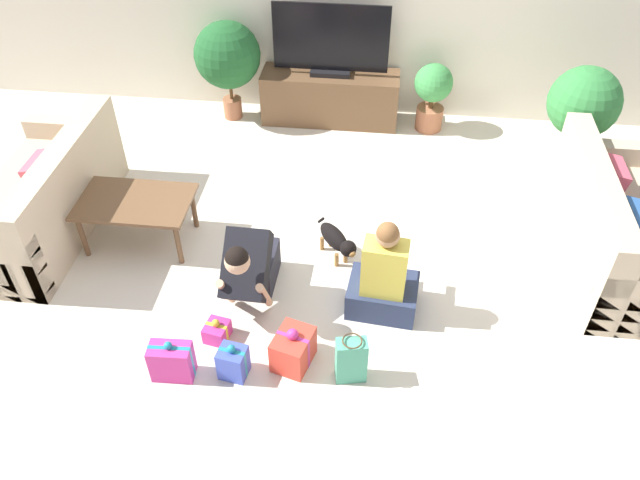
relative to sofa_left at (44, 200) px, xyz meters
The scene contains 17 objects.
ground_plane 2.44m from the sofa_left, ahead, with size 16.00×16.00×0.00m, color beige.
sofa_left is the anchor object (origin of this frame).
sofa_right 4.83m from the sofa_left, ahead, with size 0.86×1.83×0.83m.
coffee_table 0.88m from the sofa_left, ahead, with size 0.93×0.59×0.43m.
tv_console 3.10m from the sofa_left, 43.01° to the left, with size 1.46×0.44×0.55m.
tv 3.16m from the sofa_left, 43.01° to the left, with size 1.19×0.20×0.74m.
potted_plant_corner_right 4.91m from the sofa_left, 16.95° to the left, with size 0.66×0.66×1.08m.
potted_plant_back_left 2.42m from the sofa_left, 60.15° to the left, with size 0.70×0.70×1.08m.
potted_plant_back_right 3.94m from the sofa_left, 31.66° to the left, with size 0.40×0.40×0.74m.
person_kneeling 2.06m from the sofa_left, 18.58° to the right, with size 0.35×0.81×0.78m.
person_sitting 3.02m from the sofa_left, 12.47° to the right, with size 0.55×0.51×0.88m.
dog 2.56m from the sofa_left, ahead, with size 0.37×0.46×0.31m.
gift_box_a 2.66m from the sofa_left, 27.72° to the right, with size 0.31×0.35×0.34m.
gift_box_b 2.12m from the sofa_left, 42.97° to the right, with size 0.30×0.17×0.34m.
gift_box_c 2.40m from the sofa_left, 35.27° to the right, with size 0.21×0.19×0.30m.
gift_box_d 2.08m from the sofa_left, 31.51° to the right, with size 0.19×0.21×0.19m.
gift_bag_a 3.06m from the sofa_left, 25.57° to the right, with size 0.23×0.16×0.39m.
Camera 1 is at (0.44, -3.73, 3.57)m, focal length 35.00 mm.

